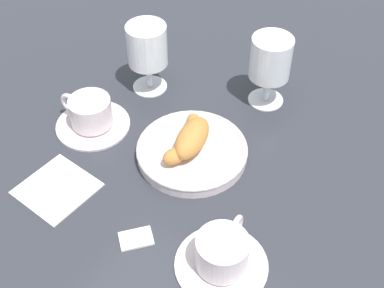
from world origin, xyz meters
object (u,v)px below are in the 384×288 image
(juice_glass_left, at_px, (147,47))
(folded_napkin, at_px, (57,188))
(juice_glass_right, at_px, (271,61))
(sugar_packet, at_px, (136,238))
(croissant_large, at_px, (190,138))
(coffee_cup_near, at_px, (91,115))
(pastry_plate, at_px, (192,151))
(coffee_cup_far, at_px, (222,255))

(juice_glass_left, relative_size, folded_napkin, 1.27)
(juice_glass_right, height_order, folded_napkin, juice_glass_right)
(sugar_packet, bearing_deg, croissant_large, 49.81)
(coffee_cup_near, relative_size, folded_napkin, 1.24)
(juice_glass_left, bearing_deg, folded_napkin, -175.13)
(juice_glass_left, bearing_deg, juice_glass_right, -67.84)
(pastry_plate, xyz_separation_m, coffee_cup_far, (-0.16, -0.15, 0.01))
(coffee_cup_near, xyz_separation_m, juice_glass_right, (0.24, -0.24, 0.07))
(coffee_cup_near, bearing_deg, folded_napkin, -161.72)
(croissant_large, height_order, coffee_cup_far, croissant_large)
(pastry_plate, height_order, coffee_cup_near, coffee_cup_near)
(pastry_plate, xyz_separation_m, juice_glass_left, (0.12, 0.17, 0.08))
(juice_glass_left, bearing_deg, croissant_large, -124.56)
(coffee_cup_far, bearing_deg, juice_glass_left, 49.54)
(croissant_large, distance_m, coffee_cup_far, 0.22)
(coffee_cup_near, distance_m, sugar_packet, 0.27)
(coffee_cup_near, relative_size, sugar_packet, 2.72)
(pastry_plate, distance_m, folded_napkin, 0.23)
(coffee_cup_near, relative_size, coffee_cup_far, 1.00)
(croissant_large, xyz_separation_m, coffee_cup_near, (-0.03, 0.19, -0.02))
(croissant_large, height_order, coffee_cup_near, croissant_large)
(croissant_large, height_order, juice_glass_right, juice_glass_right)
(coffee_cup_near, bearing_deg, pastry_plate, -80.68)
(croissant_large, height_order, sugar_packet, croissant_large)
(pastry_plate, xyz_separation_m, coffee_cup_near, (-0.03, 0.20, 0.01))
(juice_glass_right, bearing_deg, folded_napkin, 153.97)
(coffee_cup_near, distance_m, juice_glass_right, 0.34)
(coffee_cup_far, xyz_separation_m, folded_napkin, (-0.02, 0.30, -0.02))
(pastry_plate, bearing_deg, coffee_cup_far, -136.57)
(coffee_cup_far, bearing_deg, croissant_large, 44.10)
(croissant_large, relative_size, sugar_packet, 2.70)
(pastry_plate, xyz_separation_m, folded_napkin, (-0.18, 0.15, -0.01))
(juice_glass_right, distance_m, sugar_packet, 0.41)
(pastry_plate, xyz_separation_m, juice_glass_right, (0.20, -0.04, 0.08))
(juice_glass_left, xyz_separation_m, folded_napkin, (-0.30, -0.03, -0.09))
(pastry_plate, bearing_deg, juice_glass_right, -11.30)
(croissant_large, bearing_deg, folded_napkin, 141.47)
(pastry_plate, distance_m, juice_glass_right, 0.22)
(coffee_cup_far, distance_m, juice_glass_left, 0.43)
(croissant_large, height_order, folded_napkin, croissant_large)
(coffee_cup_near, distance_m, folded_napkin, 0.16)
(pastry_plate, height_order, croissant_large, croissant_large)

